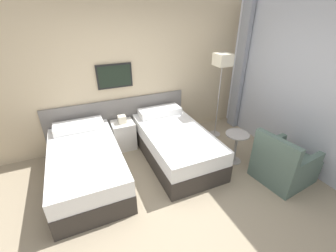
# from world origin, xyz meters

# --- Properties ---
(ground_plane) EXTENTS (16.00, 16.00, 0.00)m
(ground_plane) POSITION_xyz_m (0.00, 0.00, 0.00)
(ground_plane) COLOR gray
(wall_headboard) EXTENTS (10.00, 0.10, 2.70)m
(wall_headboard) POSITION_xyz_m (-0.02, 2.02, 1.30)
(wall_headboard) COLOR #C6B28E
(wall_headboard) RESTS_ON ground_plane
(wall_window) EXTENTS (0.21, 4.49, 2.70)m
(wall_window) POSITION_xyz_m (2.45, -0.15, 1.34)
(wall_window) COLOR white
(wall_window) RESTS_ON ground_plane
(bed_near_door) EXTENTS (1.03, 1.93, 0.70)m
(bed_near_door) POSITION_xyz_m (-1.01, 1.00, 0.29)
(bed_near_door) COLOR #332D28
(bed_near_door) RESTS_ON ground_plane
(bed_near_window) EXTENTS (1.03, 1.93, 0.70)m
(bed_near_window) POSITION_xyz_m (0.53, 1.00, 0.29)
(bed_near_window) COLOR #332D28
(bed_near_window) RESTS_ON ground_plane
(nightstand) EXTENTS (0.41, 0.40, 0.68)m
(nightstand) POSITION_xyz_m (-0.24, 1.71, 0.28)
(nightstand) COLOR beige
(nightstand) RESTS_ON ground_plane
(floor_lamp) EXTENTS (0.29, 0.29, 1.72)m
(floor_lamp) POSITION_xyz_m (1.70, 1.41, 1.49)
(floor_lamp) COLOR #9E9993
(floor_lamp) RESTS_ON ground_plane
(side_table) EXTENTS (0.41, 0.41, 0.57)m
(side_table) POSITION_xyz_m (1.45, 0.45, 0.39)
(side_table) COLOR gray
(side_table) RESTS_ON ground_plane
(armchair) EXTENTS (0.87, 0.80, 0.85)m
(armchair) POSITION_xyz_m (1.83, -0.24, 0.27)
(armchair) COLOR #4C6056
(armchair) RESTS_ON ground_plane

